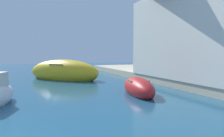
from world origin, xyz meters
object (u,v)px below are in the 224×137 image
Objects in this scene: moored_boat_0 at (138,88)px; moored_boat_1 at (63,72)px; waterfront_building_main at (204,26)px; quayside_tree at (181,34)px.

moored_boat_0 is 0.59× the size of moored_boat_1.
waterfront_building_main is at bearing 11.25° from moored_boat_1.
moored_boat_0 is 0.41× the size of waterfront_building_main.
waterfront_building_main reaches higher than moored_boat_1.
quayside_tree is at bearing 154.05° from waterfront_building_main.
moored_boat_0 is at bearing -154.81° from quayside_tree.
moored_boat_1 is 10.96m from waterfront_building_main.
waterfront_building_main is 1.56m from quayside_tree.
moored_boat_1 is at bearing 142.57° from quayside_tree.
moored_boat_1 is at bearing 144.20° from waterfront_building_main.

